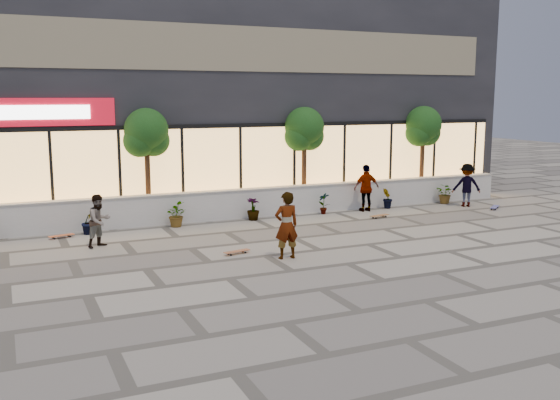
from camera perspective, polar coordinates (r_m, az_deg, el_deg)
name	(u,v)px	position (r m, az deg, el deg)	size (l,w,h in m)	color
ground	(348,264)	(16.36, 6.26, -5.82)	(80.00, 80.00, 0.00)	#9E9889
planter_wall	(250,203)	(22.43, -2.75, -0.25)	(22.00, 0.42, 1.04)	silver
retail_building	(203,98)	(27.30, -7.06, 9.26)	(24.00, 9.17, 8.50)	black
shrub_b	(88,221)	(20.56, -17.14, -1.89)	(0.45, 0.36, 0.81)	#193C13
shrub_c	(175,215)	(21.06, -9.57, -1.34)	(0.73, 0.63, 0.81)	#193C13
shrub_d	(253,209)	(21.91, -2.46, -0.80)	(0.45, 0.45, 0.81)	#193C13
shrub_e	(324,203)	(23.07, 4.01, -0.29)	(0.43, 0.29, 0.81)	#193C13
shrub_f	(388,198)	(24.50, 9.81, 0.16)	(0.45, 0.36, 0.81)	#193C13
shrub_g	(446,194)	(26.14, 14.92, 0.56)	(0.73, 0.63, 0.81)	#193C13
tree_midwest	(146,135)	(21.82, -12.12, 5.79)	(1.60, 1.50, 3.92)	#4C2E1B
tree_mideast	(304,132)	(23.80, 2.24, 6.27)	(1.60, 1.50, 3.92)	#4C2E1B
tree_east	(423,129)	(26.69, 12.96, 6.38)	(1.60, 1.50, 3.92)	#4C2E1B
skater_center	(286,225)	(16.60, 0.59, -2.33)	(0.66, 0.43, 1.81)	white
skater_left	(99,221)	(18.66, -16.20, -1.84)	(0.74, 0.58, 1.53)	tan
skater_right_near	(366,188)	(23.73, 7.90, 1.09)	(1.04, 0.43, 1.78)	silver
skater_right_far	(467,185)	(25.63, 16.69, 1.31)	(1.10, 0.63, 1.70)	maroon
skateboard_center	(237,251)	(17.27, -3.97, -4.71)	(0.79, 0.36, 0.09)	brown
skateboard_left	(61,236)	(20.30, -19.35, -3.09)	(0.79, 0.38, 0.09)	#E2592A
skateboard_right_near	(379,216)	(22.65, 9.08, -1.41)	(0.81, 0.35, 0.09)	brown
skateboard_right_far	(495,207)	(25.47, 19.04, -0.61)	(0.79, 0.66, 0.10)	#4E4F8F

